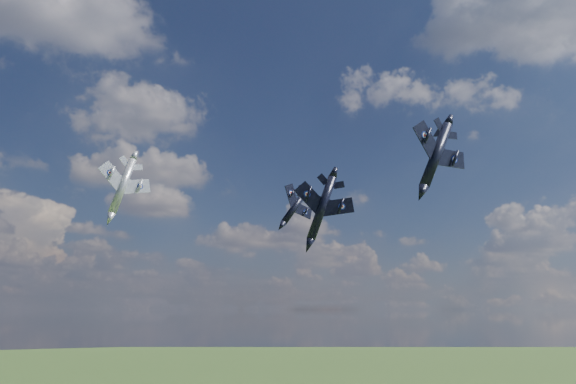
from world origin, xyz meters
name	(u,v)px	position (x,y,z in m)	size (l,w,h in m)	color
jet_lead_navy	(322,208)	(9.37, 6.63, 80.43)	(10.15, 14.16, 2.93)	black
jet_right_navy	(436,155)	(13.67, -15.71, 83.59)	(9.35, 13.03, 2.70)	black
jet_high_navy	(295,206)	(18.51, 36.76, 86.41)	(10.04, 13.99, 2.90)	black
jet_left_silver	(122,186)	(-19.24, 16.09, 83.23)	(8.90, 12.41, 2.57)	gray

